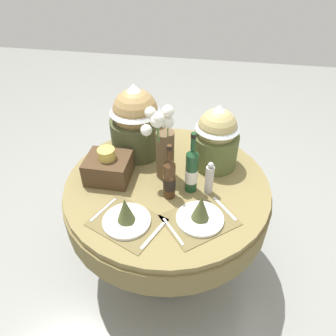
{
  "coord_description": "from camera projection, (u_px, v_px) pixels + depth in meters",
  "views": [
    {
      "loc": [
        0.24,
        -1.38,
        1.95
      ],
      "look_at": [
        0.0,
        0.03,
        0.81
      ],
      "focal_mm": 34.58,
      "sensor_mm": 36.0,
      "label": 1
    }
  ],
  "objects": [
    {
      "name": "woven_basket_side_left",
      "position": [
        108.0,
        167.0,
        1.84
      ],
      "size": [
        0.25,
        0.21,
        0.2
      ],
      "color": "#47331E",
      "rests_on": "dining_table"
    },
    {
      "name": "wine_bottle_right",
      "position": [
        192.0,
        170.0,
        1.72
      ],
      "size": [
        0.07,
        0.07,
        0.37
      ],
      "color": "#194223",
      "rests_on": "dining_table"
    },
    {
      "name": "gift_tub_back_left",
      "position": [
        136.0,
        118.0,
        1.94
      ],
      "size": [
        0.32,
        0.32,
        0.46
      ],
      "color": "#474C2D",
      "rests_on": "dining_table"
    },
    {
      "name": "wine_bottle_centre",
      "position": [
        169.0,
        178.0,
        1.69
      ],
      "size": [
        0.07,
        0.07,
        0.33
      ],
      "color": "#422814",
      "rests_on": "dining_table"
    },
    {
      "name": "gift_tub_back_right",
      "position": [
        217.0,
        134.0,
        1.86
      ],
      "size": [
        0.27,
        0.27,
        0.4
      ],
      "color": "#566033",
      "rests_on": "dining_table"
    },
    {
      "name": "pepper_mill",
      "position": [
        209.0,
        179.0,
        1.73
      ],
      "size": [
        0.05,
        0.05,
        0.21
      ],
      "color": "#B7B2AD",
      "rests_on": "dining_table"
    },
    {
      "name": "place_setting_right",
      "position": [
        200.0,
        214.0,
        1.6
      ],
      "size": [
        0.43,
        0.42,
        0.16
      ],
      "color": "brown",
      "rests_on": "dining_table"
    },
    {
      "name": "flower_vase",
      "position": [
        163.0,
        143.0,
        1.75
      ],
      "size": [
        0.18,
        0.23,
        0.48
      ],
      "color": "brown",
      "rests_on": "dining_table"
    },
    {
      "name": "place_setting_left",
      "position": [
        126.0,
        216.0,
        1.58
      ],
      "size": [
        0.42,
        0.37,
        0.16
      ],
      "color": "brown",
      "rests_on": "dining_table"
    },
    {
      "name": "dining_table",
      "position": [
        167.0,
        198.0,
        1.93
      ],
      "size": [
        1.19,
        1.19,
        0.73
      ],
      "color": "olive",
      "rests_on": "ground"
    },
    {
      "name": "ground",
      "position": [
        167.0,
        259.0,
        2.31
      ],
      "size": [
        8.0,
        8.0,
        0.0
      ],
      "primitive_type": "plane",
      "color": "gray"
    }
  ]
}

